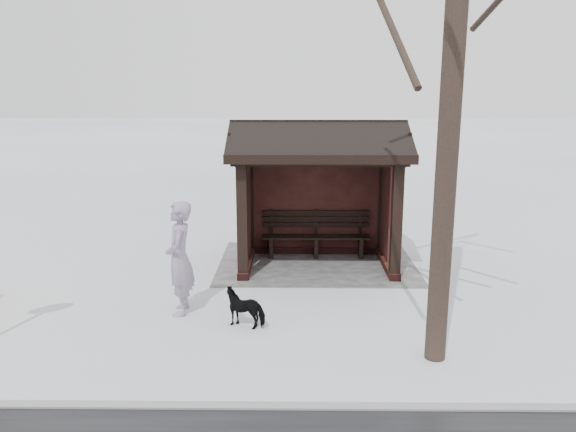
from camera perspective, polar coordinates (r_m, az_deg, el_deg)
name	(u,v)px	position (r m, az deg, el deg)	size (l,w,h in m)	color
ground	(317,266)	(12.09, 2.94, -5.05)	(120.00, 120.00, 0.00)	white
kerb	(335,408)	(7.07, 4.77, -18.82)	(120.00, 0.15, 0.06)	gray
trampled_patch	(316,262)	(12.28, 2.90, -4.73)	(4.20, 3.20, 0.02)	gray
bus_shelter	(318,164)	(11.77, 3.03, 5.27)	(3.60, 2.40, 3.09)	#351413
pedestrian	(180,258)	(9.51, -10.96, -4.23)	(0.70, 0.46, 1.92)	#93869E
dog	(246,307)	(9.10, -4.32, -9.20)	(0.33, 0.72, 0.61)	black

